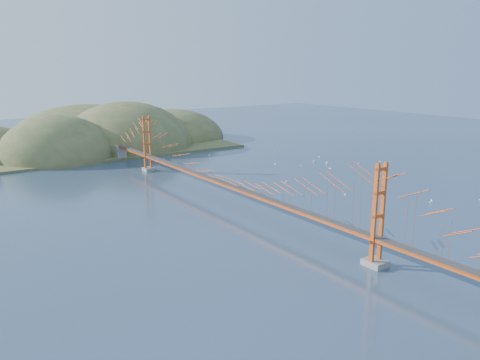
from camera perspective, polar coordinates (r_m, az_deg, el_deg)
ground at (r=75.77m, az=-1.73°, el=-2.86°), size 320.00×320.00×0.00m
bridge at (r=74.25m, az=-1.85°, el=2.37°), size 2.20×94.40×12.00m
far_headlands at (r=137.67m, az=-16.84°, el=4.01°), size 84.00×58.00×25.00m
sailboat_14 at (r=95.25m, az=17.38°, el=0.02°), size 0.61×0.61×0.64m
sailboat_1 at (r=105.48m, az=7.43°, el=1.80°), size 0.63×0.63×0.66m
sailboat_5 at (r=103.49m, az=10.93°, el=1.44°), size 0.59×0.64×0.72m
sailboat_8 at (r=121.18m, az=4.21°, el=3.39°), size 0.54×0.54×0.57m
sailboat_6 at (r=82.26m, az=22.27°, el=-2.46°), size 0.60×0.60×0.68m
sailboat_3 at (r=94.88m, az=-5.17°, el=0.54°), size 0.52×0.51×0.59m
sailboat_12 at (r=117.46m, az=-3.72°, el=3.08°), size 0.65×0.62×0.73m
sailboat_15 at (r=116.69m, az=9.63°, el=2.85°), size 0.48×0.56×0.64m
sailboat_7 at (r=109.63m, az=8.96°, el=2.19°), size 0.62×0.62×0.70m
sailboat_4 at (r=106.43m, az=4.31°, el=1.98°), size 0.54×0.57×0.64m
sailboat_11 at (r=114.25m, az=16.70°, el=2.24°), size 0.56×0.56×0.62m
sailboat_0 at (r=82.64m, az=12.71°, el=-1.69°), size 0.60×0.61×0.69m
sailboat_9 at (r=108.67m, az=14.23°, el=1.84°), size 0.69×0.69×0.72m
sailboat_16 at (r=89.85m, az=5.65°, el=-0.21°), size 0.58×0.57×0.65m
sailboat_17 at (r=108.72m, az=10.52°, el=2.04°), size 0.62×0.56×0.70m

